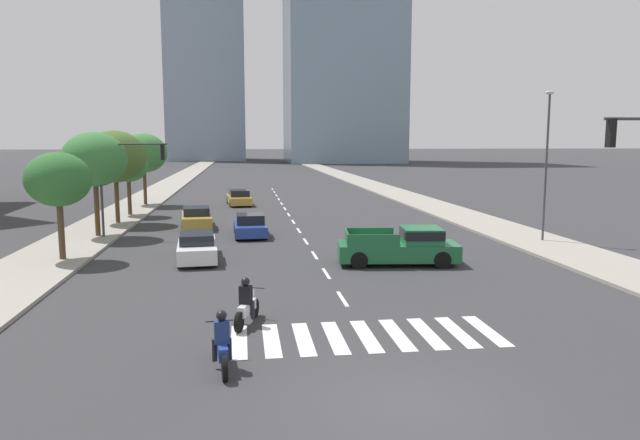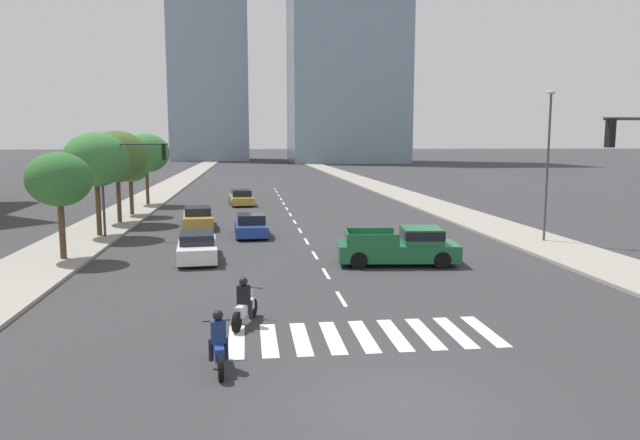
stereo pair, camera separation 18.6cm
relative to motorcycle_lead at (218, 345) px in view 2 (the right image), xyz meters
The scene contains 20 objects.
ground_plane 4.77m from the motorcycle_lead, 32.47° to the right, with size 800.00×800.00×0.00m, color #333335.
sidewalk_east 32.03m from the motorcycle_lead, 59.04° to the left, with size 4.00×260.00×0.15m, color gray.
sidewalk_west 28.74m from the motorcycle_lead, 107.17° to the left, with size 4.00×260.00×0.15m, color gray.
crosswalk_near 4.46m from the motorcycle_lead, 25.29° to the left, with size 7.65×2.81×0.01m.
lane_divider_center 30.16m from the motorcycle_lead, 82.39° to the left, with size 0.14×50.00×0.01m.
motorcycle_lead is the anchor object (origin of this frame).
motorcycle_trailing 3.43m from the motorcycle_lead, 79.41° to the left, with size 0.95×2.02×1.49m.
pickup_truck 13.67m from the motorcycle_lead, 55.66° to the left, with size 5.54×2.66×1.67m.
sedan_gold_0 24.05m from the motorcycle_lead, 95.70° to the left, with size 2.24×4.88×1.36m.
sedan_white_1 13.58m from the motorcycle_lead, 96.71° to the left, with size 2.07×4.71×1.30m.
sedan_blue_2 20.17m from the motorcycle_lead, 87.26° to the left, with size 1.94×4.28×1.31m.
sedan_gold_3 37.13m from the motorcycle_lead, 89.61° to the left, with size 2.28×4.90×1.33m.
traffic_signal_far 21.28m from the motorcycle_lead, 106.36° to the left, with size 3.97×0.28×5.60m.
street_lamp_east 23.37m from the motorcycle_lead, 43.15° to the left, with size 0.50×0.24×8.01m.
street_tree_nearest 16.15m from the motorcycle_lead, 119.05° to the left, with size 2.90×2.90×4.88m.
street_tree_second 22.32m from the motorcycle_lead, 110.47° to the left, with size 3.61×3.61×5.88m.
street_tree_third 27.45m from the motorcycle_lead, 106.43° to the left, with size 3.99×3.99×6.06m.
street_tree_fourth 31.47m from the motorcycle_lead, 104.21° to the left, with size 2.88×2.88×4.85m.
street_tree_fifth 38.42m from the motorcycle_lead, 101.60° to the left, with size 3.89×3.89×6.02m.
office_tower_center_skyline 148.46m from the motorcycle_lead, 79.12° to the left, with size 29.19×26.11×91.97m.
Camera 2 is at (-3.25, -11.36, 5.51)m, focal length 32.82 mm.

